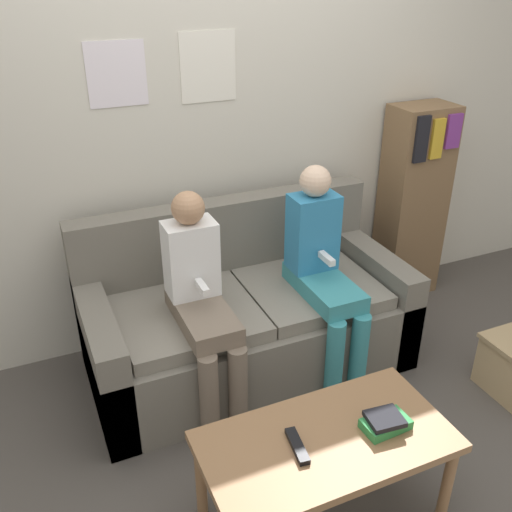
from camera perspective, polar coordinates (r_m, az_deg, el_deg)
The scene contains 9 objects.
ground_plane at distance 2.88m, azimuth 3.16°, elevation -16.20°, with size 10.00×10.00×0.00m, color #4C4742.
wall_back at distance 3.09m, azimuth -4.86°, elevation 14.55°, with size 8.00×0.07×2.60m.
couch at distance 3.07m, azimuth -1.06°, elevation -6.22°, with size 1.67×0.80×0.85m.
coffee_table at distance 2.27m, azimuth 7.01°, elevation -18.48°, with size 0.95×0.49×0.41m.
person_left at distance 2.66m, azimuth -5.52°, elevation -4.22°, with size 0.24×0.55×1.08m.
person_right at distance 2.89m, azimuth 6.71°, elevation -1.15°, with size 0.24×0.55×1.11m.
tv_remote at distance 2.18m, azimuth 4.15°, elevation -18.41°, with size 0.06×0.17×0.02m.
book_stack at distance 2.29m, azimuth 12.81°, elevation -15.92°, with size 0.18×0.13×0.06m.
bookshelf at distance 3.75m, azimuth 15.39°, elevation 5.17°, with size 0.38×0.28×1.24m.
Camera 1 is at (-0.98, -1.84, 1.99)m, focal length 40.00 mm.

